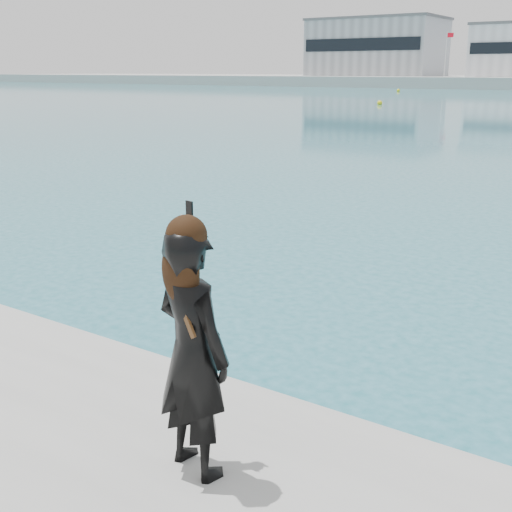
{
  "coord_description": "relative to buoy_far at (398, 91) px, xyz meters",
  "views": [
    {
      "loc": [
        2.4,
        -2.93,
        3.28
      ],
      "look_at": [
        0.06,
        0.56,
        2.06
      ],
      "focal_mm": 45.0,
      "sensor_mm": 36.0,
      "label": 1
    }
  ],
  "objects": [
    {
      "name": "flagpole_left",
      "position": [
        -1.54,
        26.46,
        6.54
      ],
      "size": [
        1.28,
        0.16,
        8.0
      ],
      "color": "silver",
      "rests_on": "far_quay"
    },
    {
      "name": "buoy_far",
      "position": [
        0.0,
        0.0,
        0.0
      ],
      "size": [
        0.5,
        0.5,
        0.5
      ],
      "primitive_type": "sphere",
      "color": "yellow",
      "rests_on": "ground"
    },
    {
      "name": "woman",
      "position": [
        36.42,
        -94.68,
        1.66
      ],
      "size": [
        0.65,
        0.5,
        1.7
      ],
      "rotation": [
        0.0,
        0.0,
        2.93
      ],
      "color": "black",
      "rests_on": "near_quay"
    },
    {
      "name": "buoy_extra",
      "position": [
        13.17,
        -37.7,
        0.0
      ],
      "size": [
        0.5,
        0.5,
        0.5
      ],
      "primitive_type": "sphere",
      "color": "yellow",
      "rests_on": "ground"
    },
    {
      "name": "warehouse_grey_left",
      "position": [
        -18.64,
        33.44,
        7.76
      ],
      "size": [
        26.52,
        16.36,
        11.5
      ],
      "color": "gray",
      "rests_on": "far_quay"
    }
  ]
}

